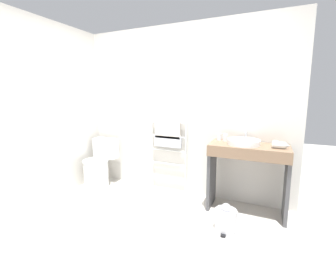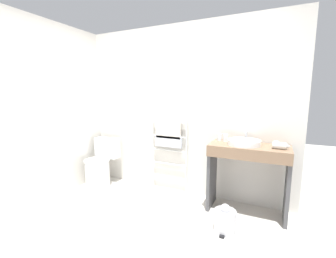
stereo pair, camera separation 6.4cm
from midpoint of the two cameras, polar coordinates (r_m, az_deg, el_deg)
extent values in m
plane|color=beige|center=(2.56, -11.29, -26.54)|extent=(12.00, 12.00, 0.00)
cube|color=silver|center=(3.37, 2.40, 4.65)|extent=(3.26, 0.12, 2.46)
cube|color=silver|center=(3.69, -25.75, 4.15)|extent=(0.12, 2.05, 2.46)
cylinder|color=white|center=(3.82, -18.22, -10.91)|extent=(0.38, 0.38, 0.43)
cylinder|color=white|center=(3.75, -18.38, -7.68)|extent=(0.39, 0.39, 0.02)
cube|color=white|center=(3.89, -15.98, -4.65)|extent=(0.41, 0.17, 0.33)
cylinder|color=silver|center=(3.86, -16.08, -2.21)|extent=(0.05, 0.05, 0.01)
cylinder|color=white|center=(3.58, -4.54, -6.16)|extent=(0.02, 0.02, 1.10)
cylinder|color=white|center=(3.35, 3.95, -7.18)|extent=(0.02, 0.02, 1.10)
cylinder|color=white|center=(3.56, -0.43, -12.14)|extent=(0.56, 0.02, 0.02)
cylinder|color=white|center=(3.49, -0.43, -8.85)|extent=(0.56, 0.02, 0.02)
cylinder|color=white|center=(3.43, -0.44, -5.43)|extent=(0.56, 0.02, 0.02)
cylinder|color=white|center=(3.39, -0.44, -1.91)|extent=(0.56, 0.02, 0.02)
cylinder|color=white|center=(3.35, -0.45, 1.69)|extent=(0.56, 0.02, 0.02)
cube|color=silver|center=(3.34, -0.64, -0.29)|extent=(0.40, 0.04, 0.25)
cube|color=silver|center=(3.38, -0.64, -3.19)|extent=(0.44, 0.04, 0.16)
cube|color=#84664C|center=(2.89, 19.22, -4.13)|extent=(0.92, 0.46, 0.03)
cube|color=#84664C|center=(2.70, 18.73, -6.50)|extent=(0.92, 0.02, 0.10)
cube|color=#4C4C4F|center=(3.08, 10.44, -11.41)|extent=(0.04, 0.39, 0.83)
cube|color=#4C4C4F|center=(3.01, 27.36, -12.74)|extent=(0.04, 0.39, 0.83)
cylinder|color=white|center=(2.88, 18.06, -3.14)|extent=(0.39, 0.39, 0.06)
cylinder|color=silver|center=(2.87, 18.09, -2.61)|extent=(0.32, 0.32, 0.01)
cylinder|color=silver|center=(3.07, 18.53, -1.64)|extent=(0.02, 0.02, 0.14)
cylinder|color=silver|center=(3.02, 18.50, -0.66)|extent=(0.02, 0.09, 0.02)
cylinder|color=white|center=(3.05, 12.27, -1.95)|extent=(0.06, 0.06, 0.09)
cylinder|color=white|center=(3.01, 13.71, -2.11)|extent=(0.06, 0.06, 0.10)
cylinder|color=white|center=(2.82, 25.70, -3.69)|extent=(0.14, 0.08, 0.08)
cone|color=silver|center=(2.82, 27.56, -3.80)|extent=(0.05, 0.07, 0.07)
cube|color=white|center=(2.90, 25.07, -3.30)|extent=(0.05, 0.10, 0.05)
cylinder|color=silver|center=(2.70, 13.75, -21.55)|extent=(0.24, 0.24, 0.24)
sphere|color=silver|center=(2.64, 13.86, -18.94)|extent=(0.11, 0.11, 0.11)
cube|color=black|center=(2.65, 13.07, -24.93)|extent=(0.05, 0.04, 0.02)
camera|label=1|loc=(0.03, -90.64, -0.10)|focal=24.00mm
camera|label=2|loc=(0.03, 89.36, 0.10)|focal=24.00mm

